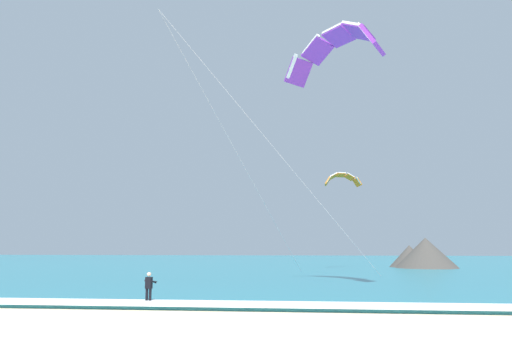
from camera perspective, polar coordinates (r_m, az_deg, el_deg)
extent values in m
cube|color=teal|center=(84.20, 1.45, -10.62)|extent=(200.00, 120.00, 0.20)
cube|color=white|center=(25.93, -9.38, -14.83)|extent=(200.00, 2.64, 0.04)
ellipsoid|color=#E04C38|center=(27.22, -12.31, -14.86)|extent=(0.74, 1.46, 0.05)
cube|color=black|center=(27.44, -12.14, -14.72)|extent=(0.17, 0.09, 0.04)
cube|color=black|center=(26.98, -12.48, -14.82)|extent=(0.17, 0.09, 0.04)
cylinder|color=black|center=(27.23, -12.47, -14.02)|extent=(0.14, 0.14, 0.84)
cylinder|color=black|center=(27.13, -12.10, -14.05)|extent=(0.14, 0.14, 0.84)
cube|color=black|center=(27.12, -12.23, -12.52)|extent=(0.38, 0.27, 0.60)
sphere|color=beige|center=(27.09, -12.20, -11.59)|extent=(0.22, 0.22, 0.22)
cylinder|color=black|center=(27.34, -12.39, -12.38)|extent=(0.20, 0.51, 0.22)
cylinder|color=black|center=(27.16, -11.72, -12.42)|extent=(0.20, 0.51, 0.22)
cylinder|color=black|center=(27.44, -11.81, -12.38)|extent=(0.54, 0.16, 0.04)
cube|color=#3F3F42|center=(27.24, -12.12, -12.97)|extent=(0.13, 0.10, 0.10)
cube|color=purple|center=(34.86, 13.23, 14.43)|extent=(1.81, 2.38, 2.18)
cube|color=white|center=(34.54, 12.44, 15.27)|extent=(1.01, 1.13, 1.75)
cube|color=purple|center=(36.78, 11.75, 15.40)|extent=(2.32, 2.63, 1.73)
cube|color=white|center=(36.48, 10.98, 16.20)|extent=(1.40, 1.51, 1.14)
cube|color=purple|center=(38.46, 9.53, 15.02)|extent=(2.59, 2.63, 0.88)
cube|color=white|center=(38.18, 8.77, 15.77)|extent=(1.52, 1.68, 0.27)
cube|color=purple|center=(39.57, 7.10, 13.50)|extent=(2.56, 2.32, 1.73)
cube|color=white|center=(39.30, 6.34, 14.22)|extent=(1.35, 1.53, 1.14)
cube|color=purple|center=(39.91, 4.90, 11.20)|extent=(2.34, 1.73, 2.18)
cube|color=white|center=(39.64, 4.14, 11.89)|extent=(1.02, 1.09, 1.75)
cylinder|color=#B2B2B7|center=(29.61, 2.01, 2.72)|extent=(12.87, 5.76, 15.40)
cylinder|color=#B2B2B7|center=(32.67, -2.02, 1.65)|extent=(7.87, 11.49, 15.40)
cube|color=orange|center=(62.91, 11.58, -1.35)|extent=(1.22, 0.93, 1.17)
cube|color=white|center=(62.64, 11.71, -1.12)|extent=(0.69, 0.37, 0.92)
cube|color=orange|center=(62.92, 10.72, -0.75)|extent=(1.36, 1.08, 0.95)
cube|color=white|center=(62.65, 10.84, -0.52)|extent=(0.94, 0.48, 0.60)
cube|color=orange|center=(62.60, 9.74, -0.51)|extent=(1.30, 1.16, 0.51)
cube|color=white|center=(62.33, 9.86, -0.27)|extent=(1.01, 0.51, 0.15)
cube|color=orange|center=(62.02, 8.85, -0.68)|extent=(1.07, 1.16, 0.95)
cube|color=white|center=(61.74, 8.97, -0.45)|extent=(0.91, 0.47, 0.60)
cube|color=orange|center=(61.28, 8.25, -1.24)|extent=(0.72, 1.08, 1.17)
cube|color=white|center=(61.01, 8.36, -1.01)|extent=(0.63, 0.35, 0.92)
cone|color=#47423D|center=(68.30, 18.97, -9.02)|extent=(8.33, 8.33, 4.05)
cone|color=#47423D|center=(70.42, 17.26, -9.47)|extent=(5.74, 5.74, 3.09)
cone|color=#47423D|center=(69.12, 18.45, -9.33)|extent=(5.98, 5.98, 3.36)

